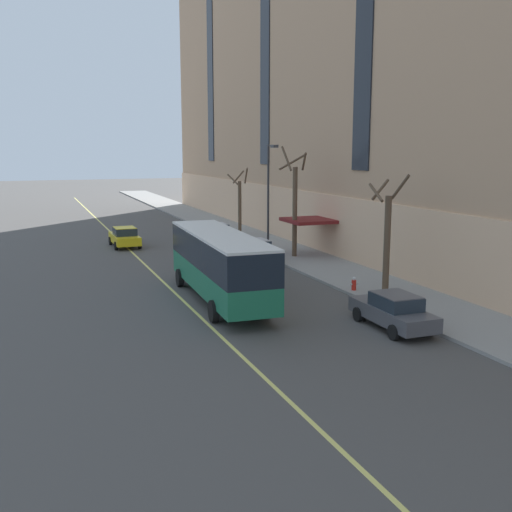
{
  "coord_description": "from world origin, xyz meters",
  "views": [
    {
      "loc": [
        -9.32,
        -25.62,
        7.61
      ],
      "look_at": [
        2.29,
        4.58,
        1.8
      ],
      "focal_mm": 42.0,
      "sensor_mm": 36.0,
      "label": 1
    }
  ],
  "objects_px": {
    "parked_car_silver_1": "(216,232)",
    "street_tree_far_downtown": "(240,203)",
    "parked_car_darkgray_0": "(393,311)",
    "taxi_cab": "(125,237)",
    "street_tree_far_uptown": "(295,204)",
    "street_tree_mid_block": "(387,235)",
    "parked_car_silver_3": "(254,251)",
    "fire_hydrant": "(354,284)",
    "city_bus": "(220,262)",
    "street_lamp": "(269,188)"
  },
  "relations": [
    {
      "from": "city_bus",
      "to": "street_tree_far_downtown",
      "type": "distance_m",
      "value": 22.97
    },
    {
      "from": "street_tree_mid_block",
      "to": "street_tree_far_uptown",
      "type": "bearing_deg",
      "value": 89.96
    },
    {
      "from": "city_bus",
      "to": "fire_hydrant",
      "type": "relative_size",
      "value": 16.09
    },
    {
      "from": "city_bus",
      "to": "street_lamp",
      "type": "relative_size",
      "value": 1.49
    },
    {
      "from": "taxi_cab",
      "to": "street_tree_mid_block",
      "type": "distance_m",
      "value": 23.36
    },
    {
      "from": "city_bus",
      "to": "parked_car_darkgray_0",
      "type": "height_order",
      "value": "city_bus"
    },
    {
      "from": "parked_car_silver_3",
      "to": "street_tree_far_downtown",
      "type": "bearing_deg",
      "value": 75.17
    },
    {
      "from": "parked_car_silver_3",
      "to": "street_tree_mid_block",
      "type": "distance_m",
      "value": 11.83
    },
    {
      "from": "parked_car_darkgray_0",
      "to": "fire_hydrant",
      "type": "relative_size",
      "value": 6.45
    },
    {
      "from": "parked_car_darkgray_0",
      "to": "street_tree_far_uptown",
      "type": "relative_size",
      "value": 0.61
    },
    {
      "from": "street_tree_far_uptown",
      "to": "street_tree_far_downtown",
      "type": "distance_m",
      "value": 11.5
    },
    {
      "from": "city_bus",
      "to": "taxi_cab",
      "type": "distance_m",
      "value": 19.19
    },
    {
      "from": "parked_car_silver_3",
      "to": "street_tree_far_uptown",
      "type": "xyz_separation_m",
      "value": [
        3.14,
        0.37,
        3.05
      ]
    },
    {
      "from": "parked_car_silver_1",
      "to": "street_lamp",
      "type": "height_order",
      "value": "street_lamp"
    },
    {
      "from": "taxi_cab",
      "to": "street_lamp",
      "type": "bearing_deg",
      "value": -39.94
    },
    {
      "from": "fire_hydrant",
      "to": "street_tree_far_uptown",
      "type": "bearing_deg",
      "value": 82.76
    },
    {
      "from": "city_bus",
      "to": "parked_car_silver_3",
      "type": "relative_size",
      "value": 2.74
    },
    {
      "from": "taxi_cab",
      "to": "street_lamp",
      "type": "height_order",
      "value": "street_lamp"
    },
    {
      "from": "parked_car_silver_1",
      "to": "street_tree_mid_block",
      "type": "relative_size",
      "value": 0.69
    },
    {
      "from": "street_lamp",
      "to": "parked_car_silver_3",
      "type": "bearing_deg",
      "value": -133.69
    },
    {
      "from": "parked_car_silver_3",
      "to": "fire_hydrant",
      "type": "relative_size",
      "value": 5.88
    },
    {
      "from": "street_tree_mid_block",
      "to": "street_tree_far_uptown",
      "type": "distance_m",
      "value": 11.54
    },
    {
      "from": "street_tree_mid_block",
      "to": "taxi_cab",
      "type": "bearing_deg",
      "value": 116.54
    },
    {
      "from": "street_lamp",
      "to": "parked_car_darkgray_0",
      "type": "bearing_deg",
      "value": -95.64
    },
    {
      "from": "parked_car_silver_3",
      "to": "street_tree_far_downtown",
      "type": "distance_m",
      "value": 12.44
    },
    {
      "from": "city_bus",
      "to": "street_tree_mid_block",
      "type": "height_order",
      "value": "street_tree_mid_block"
    },
    {
      "from": "street_tree_mid_block",
      "to": "street_tree_far_uptown",
      "type": "xyz_separation_m",
      "value": [
        0.01,
        11.52,
        0.67
      ]
    },
    {
      "from": "city_bus",
      "to": "parked_car_silver_3",
      "type": "xyz_separation_m",
      "value": [
        5.47,
        9.44,
        -1.25
      ]
    },
    {
      "from": "parked_car_darkgray_0",
      "to": "parked_car_silver_1",
      "type": "height_order",
      "value": "same"
    },
    {
      "from": "city_bus",
      "to": "street_tree_far_uptown",
      "type": "xyz_separation_m",
      "value": [
        8.61,
        9.81,
        1.8
      ]
    },
    {
      "from": "parked_car_darkgray_0",
      "to": "taxi_cab",
      "type": "xyz_separation_m",
      "value": [
        -7.32,
        26.14,
        0.0
      ]
    },
    {
      "from": "parked_car_silver_1",
      "to": "parked_car_silver_3",
      "type": "bearing_deg",
      "value": -91.24
    },
    {
      "from": "taxi_cab",
      "to": "street_tree_far_downtown",
      "type": "xyz_separation_m",
      "value": [
        10.39,
        2.21,
        2.17
      ]
    },
    {
      "from": "city_bus",
      "to": "parked_car_silver_3",
      "type": "distance_m",
      "value": 10.98
    },
    {
      "from": "parked_car_silver_3",
      "to": "fire_hydrant",
      "type": "xyz_separation_m",
      "value": [
        1.79,
        -10.24,
        -0.29
      ]
    },
    {
      "from": "parked_car_silver_1",
      "to": "street_lamp",
      "type": "distance_m",
      "value": 8.69
    },
    {
      "from": "parked_car_silver_3",
      "to": "street_tree_mid_block",
      "type": "xyz_separation_m",
      "value": [
        3.13,
        -11.15,
        2.38
      ]
    },
    {
      "from": "parked_car_darkgray_0",
      "to": "parked_car_silver_1",
      "type": "bearing_deg",
      "value": 89.69
    },
    {
      "from": "parked_car_silver_3",
      "to": "street_lamp",
      "type": "xyz_separation_m",
      "value": [
        1.89,
        1.98,
        4.06
      ]
    },
    {
      "from": "parked_car_darkgray_0",
      "to": "street_tree_mid_block",
      "type": "height_order",
      "value": "street_tree_mid_block"
    },
    {
      "from": "city_bus",
      "to": "taxi_cab",
      "type": "xyz_separation_m",
      "value": [
        -1.78,
        19.07,
        -1.25
      ]
    },
    {
      "from": "parked_car_silver_1",
      "to": "taxi_cab",
      "type": "relative_size",
      "value": 0.95
    },
    {
      "from": "parked_car_silver_1",
      "to": "street_tree_far_downtown",
      "type": "relative_size",
      "value": 0.73
    },
    {
      "from": "parked_car_silver_3",
      "to": "street_tree_far_downtown",
      "type": "relative_size",
      "value": 0.72
    },
    {
      "from": "street_tree_far_uptown",
      "to": "parked_car_silver_1",
      "type": "bearing_deg",
      "value": 107.87
    },
    {
      "from": "parked_car_silver_1",
      "to": "street_tree_far_downtown",
      "type": "bearing_deg",
      "value": 38.97
    },
    {
      "from": "fire_hydrant",
      "to": "parked_car_darkgray_0",
      "type": "bearing_deg",
      "value": -105.41
    },
    {
      "from": "street_tree_mid_block",
      "to": "fire_hydrant",
      "type": "height_order",
      "value": "street_tree_mid_block"
    },
    {
      "from": "parked_car_darkgray_0",
      "to": "street_tree_mid_block",
      "type": "relative_size",
      "value": 0.75
    },
    {
      "from": "city_bus",
      "to": "street_tree_far_uptown",
      "type": "relative_size",
      "value": 1.52
    }
  ]
}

